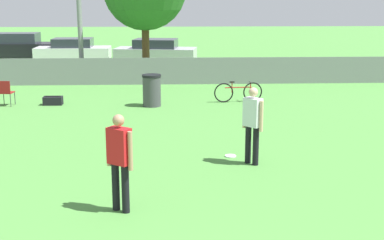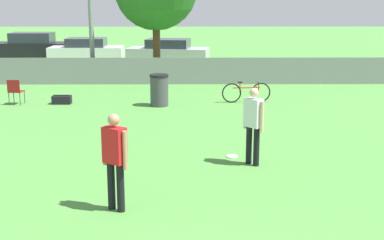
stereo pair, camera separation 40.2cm
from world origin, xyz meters
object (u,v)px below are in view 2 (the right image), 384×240
(bicycle_sideline, at_px, (246,92))
(gear_bag_sideline, at_px, (62,100))
(parked_car_dark, at_px, (33,46))
(parked_car_white, at_px, (87,50))
(trash_bin, at_px, (159,90))
(player_defender_red, at_px, (115,156))
(parked_car_silver, at_px, (168,51))
(frisbee_disc, at_px, (232,156))
(folding_chair_sideline, at_px, (15,90))
(player_receiver_white, at_px, (253,121))

(bicycle_sideline, distance_m, gear_bag_sideline, 6.26)
(parked_car_dark, bearing_deg, parked_car_white, -25.30)
(trash_bin, relative_size, parked_car_white, 0.26)
(player_defender_red, xyz_separation_m, parked_car_silver, (0.18, 20.29, -0.33))
(frisbee_disc, distance_m, gear_bag_sideline, 8.09)
(frisbee_disc, relative_size, bicycle_sideline, 0.15)
(frisbee_disc, relative_size, folding_chair_sideline, 0.30)
(player_receiver_white, distance_m, bicycle_sideline, 6.97)
(player_defender_red, bearing_deg, trash_bin, 123.66)
(bicycle_sideline, height_order, parked_car_white, parked_car_white)
(trash_bin, distance_m, parked_car_silver, 11.46)
(frisbee_disc, distance_m, folding_chair_sideline, 9.06)
(parked_car_silver, bearing_deg, player_defender_red, -81.32)
(parked_car_dark, bearing_deg, folding_chair_sideline, -76.27)
(player_receiver_white, relative_size, parked_car_white, 0.42)
(player_defender_red, xyz_separation_m, parked_car_white, (-4.30, 20.82, -0.31))
(folding_chair_sideline, xyz_separation_m, parked_car_silver, (4.71, 11.22, 0.14))
(parked_car_white, bearing_deg, parked_car_silver, -6.70)
(trash_bin, bearing_deg, bicycle_sideline, 11.02)
(player_receiver_white, relative_size, parked_car_silver, 0.37)
(folding_chair_sideline, bearing_deg, bicycle_sideline, -171.84)
(folding_chair_sideline, relative_size, trash_bin, 0.81)
(parked_car_dark, bearing_deg, gear_bag_sideline, -70.18)
(folding_chair_sideline, bearing_deg, player_receiver_white, 143.03)
(trash_bin, bearing_deg, player_receiver_white, -69.83)
(parked_car_dark, xyz_separation_m, parked_car_silver, (7.89, -2.16, -0.08))
(player_defender_red, xyz_separation_m, gear_bag_sideline, (-3.03, 9.20, -0.82))
(bicycle_sideline, relative_size, trash_bin, 1.60)
(bicycle_sideline, relative_size, gear_bag_sideline, 2.70)
(player_defender_red, height_order, parked_car_silver, player_defender_red)
(player_receiver_white, distance_m, parked_car_silver, 17.97)
(frisbee_disc, relative_size, parked_car_white, 0.07)
(frisbee_disc, bearing_deg, player_receiver_white, -55.15)
(player_receiver_white, xyz_separation_m, player_defender_red, (-2.61, -2.49, 0.00))
(player_receiver_white, xyz_separation_m, parked_car_dark, (-10.32, 19.96, -0.25))
(bicycle_sideline, relative_size, parked_car_white, 0.42)
(player_defender_red, relative_size, gear_bag_sideline, 2.70)
(gear_bag_sideline, bearing_deg, frisbee_disc, -49.49)
(player_defender_red, bearing_deg, bicycle_sideline, 106.58)
(player_defender_red, distance_m, folding_chair_sideline, 10.15)
(bicycle_sideline, distance_m, parked_car_dark, 17.03)
(player_receiver_white, xyz_separation_m, frisbee_disc, (-0.39, 0.56, -0.95))
(folding_chair_sideline, relative_size, bicycle_sideline, 0.51)
(frisbee_disc, xyz_separation_m, parked_car_dark, (-9.93, 19.40, 0.70))
(player_receiver_white, height_order, parked_car_silver, player_receiver_white)
(bicycle_sideline, height_order, trash_bin, trash_bin)
(player_defender_red, height_order, frisbee_disc, player_defender_red)
(parked_car_white, distance_m, parked_car_silver, 4.52)
(player_receiver_white, height_order, trash_bin, player_receiver_white)
(bicycle_sideline, height_order, parked_car_dark, parked_car_dark)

